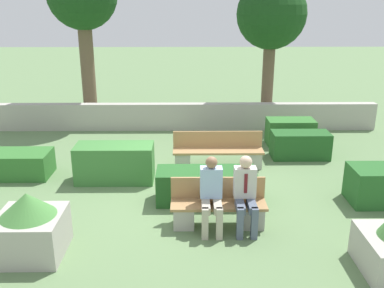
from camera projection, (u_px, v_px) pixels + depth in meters
name	position (u px, v px, depth m)	size (l,w,h in m)	color
ground_plane	(183.00, 192.00, 8.94)	(60.00, 60.00, 0.00)	#607F51
perimeter_wall	(184.00, 117.00, 13.20)	(11.80, 0.30, 0.82)	#ADA89E
bench_front	(218.00, 209.00, 7.56)	(1.68, 0.48, 0.83)	#A37A4C
bench_left_side	(218.00, 154.00, 10.24)	(2.15, 0.48, 0.83)	#A37A4C
person_seated_man	(246.00, 191.00, 7.30)	(0.38, 0.64, 1.32)	#515B70
person_seated_woman	(211.00, 191.00, 7.30)	(0.38, 0.64, 1.31)	#B2A893
hedge_block_near_left	(115.00, 163.00, 9.41)	(1.70, 0.72, 0.83)	#3D7A38
hedge_block_near_right	(4.00, 164.00, 9.70)	(2.11, 0.84, 0.57)	#33702D
hedge_block_mid_left	(300.00, 145.00, 10.85)	(1.44, 0.66, 0.67)	#235623
hedge_block_mid_right	(384.00, 185.00, 8.40)	(1.35, 0.80, 0.73)	#286028
hedge_block_far_left	(290.00, 132.00, 11.84)	(1.29, 0.70, 0.72)	#33702D
hedge_block_far_right	(206.00, 186.00, 8.47)	(1.95, 0.71, 0.65)	#235623
planter_corner_right	(30.00, 226.00, 6.62)	(1.01, 1.01, 1.05)	#ADA89E
tree_center_left	(271.00, 17.00, 12.95)	(2.12, 2.12, 4.49)	brown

